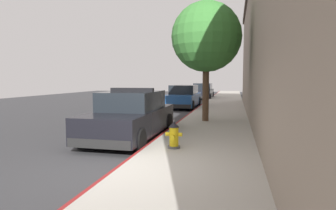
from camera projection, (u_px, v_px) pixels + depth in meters
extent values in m
cube|color=#353538|center=(115.00, 115.00, 16.90)|extent=(32.75, 60.00, 0.20)
cube|color=#ADA89E|center=(219.00, 114.00, 15.52)|extent=(2.91, 60.00, 0.15)
cube|color=maroon|center=(191.00, 114.00, 15.86)|extent=(0.08, 60.00, 0.15)
cube|color=black|center=(252.00, 38.00, 11.86)|extent=(0.06, 1.30, 1.10)
cube|color=black|center=(246.00, 54.00, 19.05)|extent=(0.06, 1.30, 1.10)
cube|color=black|center=(131.00, 121.00, 9.65)|extent=(1.84, 4.80, 0.76)
cube|color=black|center=(133.00, 100.00, 9.73)|extent=(1.64, 2.50, 0.60)
cube|color=black|center=(99.00, 144.00, 7.40)|extent=(1.76, 0.16, 0.24)
cube|color=black|center=(151.00, 119.00, 11.94)|extent=(1.76, 0.16, 0.24)
cylinder|color=black|center=(126.00, 121.00, 11.51)|extent=(0.22, 0.64, 0.64)
cylinder|color=black|center=(168.00, 122.00, 11.12)|extent=(0.22, 0.64, 0.64)
cylinder|color=black|center=(82.00, 137.00, 8.22)|extent=(0.22, 0.64, 0.64)
cylinder|color=black|center=(139.00, 140.00, 7.82)|extent=(0.22, 0.64, 0.64)
cube|color=black|center=(132.00, 90.00, 9.65)|extent=(1.48, 0.20, 0.12)
cube|color=red|center=(122.00, 90.00, 9.73)|extent=(0.44, 0.18, 0.11)
cube|color=#1E33E0|center=(142.00, 90.00, 9.57)|extent=(0.44, 0.18, 0.11)
cube|color=navy|center=(184.00, 99.00, 19.91)|extent=(1.84, 4.80, 0.76)
cube|color=black|center=(184.00, 89.00, 19.99)|extent=(1.64, 2.50, 0.60)
cube|color=black|center=(177.00, 106.00, 17.66)|extent=(1.76, 0.16, 0.24)
cube|color=black|center=(189.00, 101.00, 22.20)|extent=(1.76, 0.16, 0.24)
cylinder|color=black|center=(176.00, 101.00, 21.78)|extent=(0.22, 0.64, 0.64)
cylinder|color=black|center=(199.00, 101.00, 21.39)|extent=(0.22, 0.64, 0.64)
cylinder|color=black|center=(166.00, 105.00, 18.48)|extent=(0.22, 0.64, 0.64)
cylinder|color=black|center=(192.00, 106.00, 18.09)|extent=(0.22, 0.64, 0.64)
cube|color=black|center=(203.00, 93.00, 28.87)|extent=(1.84, 4.80, 0.76)
cube|color=black|center=(203.00, 86.00, 28.95)|extent=(1.64, 2.50, 0.60)
cube|color=black|center=(200.00, 97.00, 26.62)|extent=(1.76, 0.16, 0.24)
cube|color=black|center=(205.00, 94.00, 31.16)|extent=(1.76, 0.16, 0.24)
cylinder|color=black|center=(196.00, 95.00, 30.73)|extent=(0.22, 0.64, 0.64)
cylinder|color=black|center=(213.00, 95.00, 30.34)|extent=(0.22, 0.64, 0.64)
cylinder|color=black|center=(192.00, 97.00, 27.44)|extent=(0.22, 0.64, 0.64)
cylinder|color=black|center=(210.00, 97.00, 27.05)|extent=(0.22, 0.64, 0.64)
cylinder|color=#4C4C51|center=(174.00, 147.00, 7.62)|extent=(0.32, 0.32, 0.06)
cylinder|color=yellow|center=(174.00, 137.00, 7.60)|extent=(0.24, 0.24, 0.50)
cone|color=black|center=(174.00, 125.00, 7.57)|extent=(0.28, 0.28, 0.14)
cylinder|color=#4C4C51|center=(174.00, 121.00, 7.56)|extent=(0.05, 0.05, 0.06)
cylinder|color=yellow|center=(168.00, 134.00, 7.63)|extent=(0.10, 0.10, 0.10)
cylinder|color=yellow|center=(180.00, 135.00, 7.55)|extent=(0.10, 0.10, 0.10)
cylinder|color=yellow|center=(172.00, 137.00, 7.42)|extent=(0.13, 0.12, 0.13)
cylinder|color=brown|center=(206.00, 91.00, 12.53)|extent=(0.28, 0.28, 2.57)
sphere|color=#387A33|center=(206.00, 37.00, 12.32)|extent=(3.00, 3.00, 3.00)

